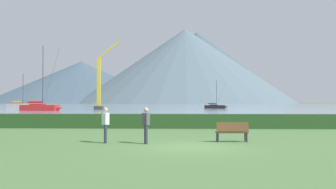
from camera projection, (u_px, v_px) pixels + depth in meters
The scene contains 13 objects.
ground_plane at pixel (191, 147), 15.60m from camera, with size 1000.00×1000.00×0.00m, color #517A42.
harbor_water at pixel (184, 106), 152.47m from camera, with size 320.00×246.00×0.00m, color #8499A8.
hedge_line at pixel (188, 121), 26.60m from camera, with size 80.00×1.20×1.02m, color #284C23.
sailboat_slip_1 at pixel (40, 107), 77.99m from camera, with size 9.10×3.46×13.73m.
sailboat_slip_2 at pixel (21, 106), 103.64m from camera, with size 8.47×2.75×9.78m.
sailboat_slip_4 at pixel (215, 106), 104.28m from camera, with size 6.72×2.82×7.89m.
park_bench_near_path at pixel (232, 131), 17.52m from camera, with size 1.54×0.57×0.95m.
person_seated_viewer at pixel (146, 122), 16.76m from camera, with size 0.36×0.56×1.65m.
person_standing_walker at pixel (106, 122), 17.07m from camera, with size 0.36×0.56×1.65m.
dock_crane at pixel (100, 87), 90.46m from camera, with size 6.16×2.00×16.86m.
distant_hill_west_ridge at pixel (82, 82), 427.12m from camera, with size 209.50×209.50×48.42m, color #425666.
distant_hill_central_peak at pixel (185, 66), 377.68m from camera, with size 219.87×219.87×76.25m, color slate.
distant_hill_east_ridge at pixel (197, 68), 432.67m from camera, with size 216.35×216.35×83.21m, color #425666.
Camera 1 is at (-0.37, -15.66, 1.91)m, focal length 39.61 mm.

